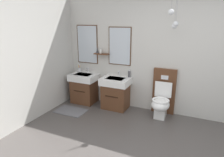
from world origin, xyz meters
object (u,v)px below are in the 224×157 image
Objects in this scene: vanity_sink_right at (116,92)px; toilet at (162,99)px; toothbrush_cup at (79,69)px; soap_dispenser at (129,74)px; vanity_sink_left at (84,87)px.

vanity_sink_right is 1.05m from toilet.
toothbrush_cup is 1.15× the size of soap_dispenser.
vanity_sink_left is 0.72× the size of toilet.
toilet is (1.90, 0.02, -0.01)m from vanity_sink_left.
vanity_sink_right is 1.17m from toothbrush_cup.
vanity_sink_right is (0.85, 0.00, 0.00)m from vanity_sink_left.
vanity_sink_left is at bearing -170.29° from soap_dispenser.
toothbrush_cup reaches higher than vanity_sink_right.
soap_dispenser is (-0.80, 0.17, 0.42)m from toilet.
toilet is 0.92m from soap_dispenser.
toothbrush_cup is (-2.14, 0.16, 0.40)m from toilet.
soap_dispenser is at bearing 9.71° from vanity_sink_left.
vanity_sink_left is at bearing 180.00° from vanity_sink_right.
toothbrush_cup reaches higher than soap_dispenser.
soap_dispenser is (1.34, 0.01, 0.02)m from toothbrush_cup.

